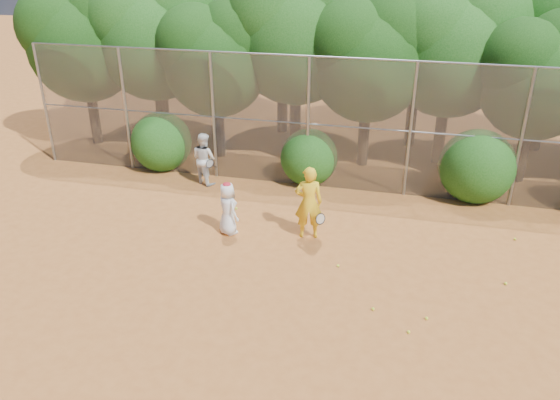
# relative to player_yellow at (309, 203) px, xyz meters

# --- Properties ---
(ground) EXTENTS (80.00, 80.00, 0.00)m
(ground) POSITION_rel_player_yellow_xyz_m (0.32, -2.79, -0.97)
(ground) COLOR #9F5723
(ground) RESTS_ON ground
(fence_back) EXTENTS (20.05, 0.09, 4.03)m
(fence_back) POSITION_rel_player_yellow_xyz_m (0.20, 3.21, 1.08)
(fence_back) COLOR gray
(fence_back) RESTS_ON ground
(tree_0) EXTENTS (4.38, 3.81, 6.00)m
(tree_0) POSITION_rel_player_yellow_xyz_m (-9.12, 5.25, 2.96)
(tree_0) COLOR black
(tree_0) RESTS_ON ground
(tree_1) EXTENTS (4.64, 4.03, 6.35)m
(tree_1) POSITION_rel_player_yellow_xyz_m (-6.62, 5.76, 3.19)
(tree_1) COLOR black
(tree_1) RESTS_ON ground
(tree_2) EXTENTS (3.99, 3.47, 5.47)m
(tree_2) POSITION_rel_player_yellow_xyz_m (-4.13, 5.05, 2.61)
(tree_2) COLOR black
(tree_2) RESTS_ON ground
(tree_3) EXTENTS (4.89, 4.26, 6.70)m
(tree_3) POSITION_rel_player_yellow_xyz_m (-1.61, 6.06, 3.42)
(tree_3) COLOR black
(tree_3) RESTS_ON ground
(tree_4) EXTENTS (4.19, 3.64, 5.73)m
(tree_4) POSITION_rel_player_yellow_xyz_m (0.88, 5.45, 2.79)
(tree_4) COLOR black
(tree_4) RESTS_ON ground
(tree_5) EXTENTS (4.51, 3.92, 6.17)m
(tree_5) POSITION_rel_player_yellow_xyz_m (3.38, 6.25, 3.08)
(tree_5) COLOR black
(tree_5) RESTS_ON ground
(tree_6) EXTENTS (3.86, 3.36, 5.29)m
(tree_6) POSITION_rel_player_yellow_xyz_m (5.87, 5.25, 2.50)
(tree_6) COLOR black
(tree_6) RESTS_ON ground
(tree_9) EXTENTS (4.83, 4.20, 6.62)m
(tree_9) POSITION_rel_player_yellow_xyz_m (-7.62, 8.06, 3.37)
(tree_9) COLOR black
(tree_9) RESTS_ON ground
(tree_10) EXTENTS (5.15, 4.48, 7.06)m
(tree_10) POSITION_rel_player_yellow_xyz_m (-2.61, 8.26, 3.66)
(tree_10) COLOR black
(tree_10) RESTS_ON ground
(tree_11) EXTENTS (4.64, 4.03, 6.35)m
(tree_11) POSITION_rel_player_yellow_xyz_m (2.38, 7.86, 3.19)
(tree_11) COLOR black
(tree_11) RESTS_ON ground
(bush_0) EXTENTS (2.00, 2.00, 2.00)m
(bush_0) POSITION_rel_player_yellow_xyz_m (-5.68, 3.51, 0.03)
(bush_0) COLOR #184A12
(bush_0) RESTS_ON ground
(bush_1) EXTENTS (1.80, 1.80, 1.80)m
(bush_1) POSITION_rel_player_yellow_xyz_m (-0.68, 3.51, -0.07)
(bush_1) COLOR #184A12
(bush_1) RESTS_ON ground
(bush_2) EXTENTS (2.20, 2.20, 2.20)m
(bush_2) POSITION_rel_player_yellow_xyz_m (4.32, 3.51, 0.13)
(bush_2) COLOR #184A12
(bush_2) RESTS_ON ground
(player_yellow) EXTENTS (0.89, 0.65, 1.94)m
(player_yellow) POSITION_rel_player_yellow_xyz_m (0.00, 0.00, 0.00)
(player_yellow) COLOR yellow
(player_yellow) RESTS_ON ground
(player_teen) EXTENTS (0.82, 0.79, 1.45)m
(player_teen) POSITION_rel_player_yellow_xyz_m (-2.06, -0.32, -0.25)
(player_teen) COLOR white
(player_teen) RESTS_ON ground
(player_white) EXTENTS (1.00, 0.92, 1.65)m
(player_white) POSITION_rel_player_yellow_xyz_m (-3.83, 2.61, -0.15)
(player_white) COLOR silver
(player_white) RESTS_ON ground
(ball_0) EXTENTS (0.07, 0.07, 0.07)m
(ball_0) POSITION_rel_player_yellow_xyz_m (1.94, -2.77, -0.94)
(ball_0) COLOR #D0E529
(ball_0) RESTS_ON ground
(ball_1) EXTENTS (0.07, 0.07, 0.07)m
(ball_1) POSITION_rel_player_yellow_xyz_m (4.74, -1.12, -0.94)
(ball_1) COLOR #D0E529
(ball_1) RESTS_ON ground
(ball_2) EXTENTS (0.07, 0.07, 0.07)m
(ball_2) POSITION_rel_player_yellow_xyz_m (2.68, -3.35, -0.94)
(ball_2) COLOR #D0E529
(ball_2) RESTS_ON ground
(ball_3) EXTENTS (0.07, 0.07, 0.07)m
(ball_3) POSITION_rel_player_yellow_xyz_m (3.02, -2.82, -0.94)
(ball_3) COLOR #D0E529
(ball_3) RESTS_ON ground
(ball_4) EXTENTS (0.07, 0.07, 0.07)m
(ball_4) POSITION_rel_player_yellow_xyz_m (0.99, -1.29, -0.94)
(ball_4) COLOR #D0E529
(ball_4) RESTS_ON ground
(ball_5) EXTENTS (0.07, 0.07, 0.07)m
(ball_5) POSITION_rel_player_yellow_xyz_m (5.22, 1.06, -0.94)
(ball_5) COLOR #D0E529
(ball_5) RESTS_ON ground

